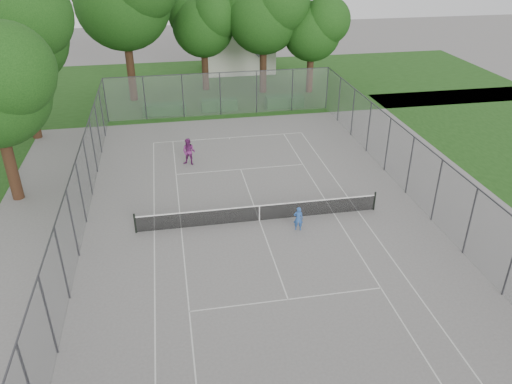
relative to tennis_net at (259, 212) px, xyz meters
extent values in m
plane|color=slate|center=(0.00, 0.00, -0.51)|extent=(120.00, 120.00, 0.00)
cube|color=#1B4213|center=(0.00, 26.00, -0.51)|extent=(60.00, 20.00, 0.00)
cube|color=silver|center=(0.00, 11.88, -0.50)|extent=(10.97, 0.06, 0.01)
cube|color=silver|center=(-5.49, 0.00, -0.50)|extent=(0.06, 23.77, 0.01)
cube|color=silver|center=(5.49, 0.00, -0.50)|extent=(0.06, 23.77, 0.01)
cube|color=silver|center=(-4.12, 0.00, -0.50)|extent=(0.06, 23.77, 0.01)
cube|color=silver|center=(4.12, 0.00, -0.50)|extent=(0.06, 23.77, 0.01)
cube|color=silver|center=(0.00, -6.40, -0.50)|extent=(8.23, 0.06, 0.01)
cube|color=silver|center=(0.00, 6.40, -0.50)|extent=(8.23, 0.06, 0.01)
cube|color=silver|center=(0.00, 0.00, -0.50)|extent=(0.06, 12.80, 0.01)
cube|color=silver|center=(0.00, 11.73, -0.50)|extent=(0.06, 0.30, 0.01)
cylinder|color=black|center=(-6.39, 0.00, 0.04)|extent=(0.10, 0.10, 1.10)
cylinder|color=black|center=(6.39, 0.00, 0.04)|extent=(0.10, 0.10, 1.10)
cube|color=black|center=(0.00, 0.00, -0.06)|extent=(12.67, 0.01, 0.86)
cube|color=white|center=(0.00, 0.00, 0.40)|extent=(12.77, 0.03, 0.06)
cube|color=white|center=(0.00, 0.00, -0.07)|extent=(0.05, 0.02, 0.88)
cylinder|color=#38383D|center=(-9.00, 17.00, 1.24)|extent=(0.08, 0.08, 3.50)
cylinder|color=#38383D|center=(9.00, 17.00, 1.24)|extent=(0.08, 0.08, 3.50)
cube|color=slate|center=(0.00, 17.00, 1.24)|extent=(18.00, 0.02, 3.50)
cube|color=slate|center=(-9.00, 0.00, 1.24)|extent=(0.02, 34.00, 3.50)
cube|color=slate|center=(9.00, 0.00, 1.24)|extent=(0.02, 34.00, 3.50)
cube|color=#38383D|center=(0.00, 17.00, 2.99)|extent=(18.00, 0.05, 0.05)
cube|color=#38383D|center=(-9.00, 0.00, 2.99)|extent=(0.05, 34.00, 0.05)
cube|color=#38383D|center=(9.00, 0.00, 2.99)|extent=(0.05, 34.00, 0.05)
cylinder|color=#311C12|center=(-7.16, 22.44, 2.25)|extent=(0.69, 0.69, 5.53)
sphere|color=#143A0F|center=(-7.16, 22.44, 7.77)|extent=(7.86, 7.86, 7.86)
cylinder|color=#311C12|center=(-0.52, 24.48, 1.42)|extent=(0.61, 0.61, 3.87)
sphere|color=#143A0F|center=(-0.52, 24.48, 5.28)|extent=(5.50, 5.50, 5.50)
sphere|color=#143A0F|center=(0.58, 23.66, 6.38)|extent=(4.40, 4.40, 4.40)
sphere|color=#143A0F|center=(-1.48, 25.17, 6.11)|extent=(4.13, 4.13, 4.13)
cylinder|color=#311C12|center=(4.65, 22.65, 1.72)|extent=(0.64, 0.64, 4.46)
sphere|color=#143A0F|center=(4.65, 22.65, 6.18)|extent=(6.35, 6.35, 6.35)
sphere|color=#143A0F|center=(5.92, 21.70, 7.45)|extent=(5.08, 5.08, 5.08)
sphere|color=#143A0F|center=(3.54, 23.45, 7.13)|extent=(4.76, 4.76, 4.76)
cylinder|color=#311C12|center=(8.91, 21.94, 1.32)|extent=(0.60, 0.60, 3.65)
sphere|color=#143A0F|center=(8.91, 21.94, 4.96)|extent=(5.20, 5.20, 5.20)
sphere|color=#143A0F|center=(9.95, 21.16, 6.00)|extent=(4.16, 4.16, 4.16)
sphere|color=#143A0F|center=(8.00, 22.59, 5.74)|extent=(3.90, 3.90, 3.90)
cylinder|color=#311C12|center=(-13.89, 14.54, 1.92)|extent=(0.66, 0.66, 4.86)
sphere|color=#143A0F|center=(-13.89, 14.54, 6.77)|extent=(6.91, 6.91, 6.91)
sphere|color=#143A0F|center=(-12.51, 13.50, 8.15)|extent=(5.53, 5.53, 5.53)
cylinder|color=#311C12|center=(-13.12, 4.97, 1.60)|extent=(0.63, 0.63, 4.22)
sphere|color=#143A0F|center=(-11.92, 4.07, 7.01)|extent=(4.80, 4.80, 4.80)
cube|color=#164617|center=(-4.54, 18.03, -0.08)|extent=(3.48, 1.05, 0.87)
cube|color=#164617|center=(0.01, 18.15, -0.04)|extent=(3.01, 0.86, 0.95)
cube|color=#164617|center=(5.62, 18.09, -0.03)|extent=(3.19, 1.17, 0.96)
cube|color=silver|center=(3.53, 31.18, 2.22)|extent=(7.28, 5.46, 5.46)
cube|color=#56565C|center=(3.53, 31.18, 4.95)|extent=(7.20, 5.64, 7.20)
imported|color=#2C58A8|center=(1.78, -1.21, 0.15)|extent=(0.55, 0.43, 1.32)
imported|color=#73266A|center=(-3.17, 7.74, 0.38)|extent=(1.07, 0.97, 1.79)
camera|label=1|loc=(-4.26, -22.13, 13.30)|focal=35.00mm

